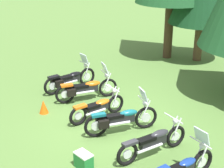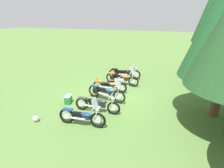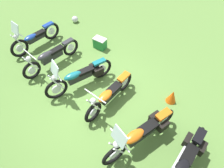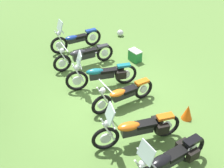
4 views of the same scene
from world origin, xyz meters
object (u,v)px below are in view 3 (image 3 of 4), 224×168
object	(u,v)px
motorcycle_2	(110,95)
motorcycle_4	(51,56)
motorcycle_5	(35,38)
traffic_cone	(172,96)
picnic_cooler	(100,43)
dropped_helmet	(75,19)
motorcycle_1	(142,133)
motorcycle_0	(184,163)
motorcycle_3	(80,76)

from	to	relation	value
motorcycle_2	motorcycle_4	distance (m)	2.71
motorcycle_5	motorcycle_4	bearing A→B (deg)	79.71
motorcycle_5	traffic_cone	world-z (taller)	motorcycle_5
picnic_cooler	motorcycle_4	bearing A→B (deg)	74.51
picnic_cooler	dropped_helmet	distance (m)	2.23
motorcycle_1	motorcycle_2	bearing A→B (deg)	-93.12
motorcycle_0	motorcycle_4	size ratio (longest dim) A/B	1.00
motorcycle_3	dropped_helmet	world-z (taller)	motorcycle_3
picnic_cooler	dropped_helmet	bearing A→B (deg)	-13.57
motorcycle_2	motorcycle_4	bearing A→B (deg)	-89.82
motorcycle_3	motorcycle_4	bearing A→B (deg)	-73.85
traffic_cone	motorcycle_5	bearing A→B (deg)	14.02
motorcycle_1	motorcycle_2	xyz separation A→B (m)	(1.51, -0.39, -0.06)
motorcycle_3	motorcycle_0	bearing A→B (deg)	101.37
motorcycle_4	motorcycle_5	size ratio (longest dim) A/B	1.08
motorcycle_3	motorcycle_2	bearing A→B (deg)	109.83
motorcycle_1	traffic_cone	xyz separation A→B (m)	(0.13, -1.77, -0.25)
motorcycle_2	motorcycle_5	size ratio (longest dim) A/B	0.99
motorcycle_3	dropped_helmet	size ratio (longest dim) A/B	8.20
motorcycle_5	dropped_helmet	bearing A→B (deg)	-173.82
picnic_cooler	motorcycle_5	bearing A→B (deg)	42.03
motorcycle_2	motorcycle_5	xyz separation A→B (m)	(4.05, -0.03, 0.03)
motorcycle_5	motorcycle_0	bearing A→B (deg)	86.10
motorcycle_0	traffic_cone	size ratio (longest dim) A/B	4.94
motorcycle_3	traffic_cone	distance (m)	2.98
motorcycle_0	motorcycle_2	world-z (taller)	motorcycle_0
motorcycle_5	dropped_helmet	world-z (taller)	motorcycle_5
motorcycle_4	traffic_cone	size ratio (longest dim) A/B	4.95
motorcycle_3	traffic_cone	bearing A→B (deg)	134.35
motorcycle_4	dropped_helmet	world-z (taller)	motorcycle_4
motorcycle_0	traffic_cone	world-z (taller)	motorcycle_0
dropped_helmet	traffic_cone	bearing A→B (deg)	171.41
traffic_cone	dropped_helmet	world-z (taller)	traffic_cone
motorcycle_1	motorcycle_3	xyz separation A→B (m)	(2.69, -0.26, 0.00)
dropped_helmet	motorcycle_1	bearing A→B (deg)	155.74
motorcycle_3	traffic_cone	xyz separation A→B (m)	(-2.56, -1.51, -0.25)
motorcycle_2	motorcycle_5	world-z (taller)	motorcycle_5
motorcycle_5	picnic_cooler	xyz separation A→B (m)	(-1.88, -1.70, -0.23)
motorcycle_3	motorcycle_5	world-z (taller)	motorcycle_3
motorcycle_2	motorcycle_3	xyz separation A→B (m)	(1.18, 0.12, 0.06)
picnic_cooler	traffic_cone	xyz separation A→B (m)	(-3.55, 0.34, 0.01)
motorcycle_2	traffic_cone	size ratio (longest dim) A/B	4.55
motorcycle_5	motorcycle_1	bearing A→B (deg)	84.55
motorcycle_2	motorcycle_3	size ratio (longest dim) A/B	0.92
motorcycle_0	motorcycle_2	bearing A→B (deg)	-101.71
motorcycle_0	motorcycle_2	xyz separation A→B (m)	(2.71, -0.29, -0.05)
motorcycle_1	picnic_cooler	bearing A→B (deg)	-108.66
motorcycle_1	traffic_cone	bearing A→B (deg)	-164.56
motorcycle_3	traffic_cone	size ratio (longest dim) A/B	4.93
motorcycle_0	motorcycle_4	distance (m)	5.41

